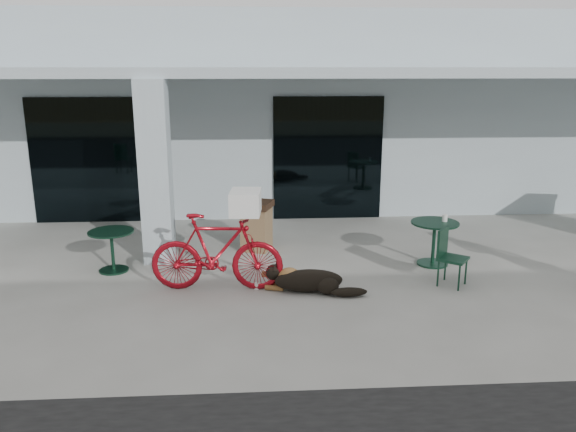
{
  "coord_description": "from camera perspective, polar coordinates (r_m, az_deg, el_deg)",
  "views": [
    {
      "loc": [
        0.16,
        -7.21,
        3.3
      ],
      "look_at": [
        0.7,
        1.44,
        1.0
      ],
      "focal_mm": 35.0,
      "sensor_mm": 36.0,
      "label": 1
    }
  ],
  "objects": [
    {
      "name": "column",
      "position": [
        9.81,
        -13.3,
        4.26
      ],
      "size": [
        0.5,
        0.5,
        3.12
      ],
      "primitive_type": "cube",
      "color": "silver",
      "rests_on": "ground"
    },
    {
      "name": "cafe_table_near",
      "position": [
        9.77,
        -17.41,
        -3.42
      ],
      "size": [
        0.88,
        0.88,
        0.7
      ],
      "primitive_type": null,
      "rotation": [
        0.0,
        0.0,
        -0.21
      ],
      "color": "#133625",
      "rests_on": "ground"
    },
    {
      "name": "laundry_basket",
      "position": [
        8.28,
        -4.34,
        1.4
      ],
      "size": [
        0.48,
        0.62,
        0.35
      ],
      "primitive_type": "cube",
      "rotation": [
        0.0,
        0.0,
        1.49
      ],
      "color": "white",
      "rests_on": "bicycle"
    },
    {
      "name": "trash_receptacle",
      "position": [
        10.41,
        -3.22,
        -0.98
      ],
      "size": [
        0.69,
        0.69,
        0.92
      ],
      "primitive_type": null,
      "rotation": [
        0.0,
        0.0,
        -0.33
      ],
      "color": "brown",
      "rests_on": "ground"
    },
    {
      "name": "cup_on_table",
      "position": [
        9.91,
        15.64,
        -0.19
      ],
      "size": [
        0.11,
        0.11,
        0.12
      ],
      "primitive_type": "cylinder",
      "rotation": [
        0.0,
        0.0,
        -0.39
      ],
      "color": "white",
      "rests_on": "cafe_table_far"
    },
    {
      "name": "cafe_chair_far_a",
      "position": [
        9.06,
        16.43,
        -4.11
      ],
      "size": [
        0.6,
        0.59,
        0.9
      ],
      "primitive_type": null,
      "rotation": [
        0.0,
        0.0,
        0.91
      ],
      "color": "#133625",
      "rests_on": "ground"
    },
    {
      "name": "bicycle",
      "position": [
        8.54,
        -7.25,
        -3.67
      ],
      "size": [
        2.04,
        0.72,
        1.2
      ],
      "primitive_type": "imported",
      "rotation": [
        0.0,
        0.0,
        1.49
      ],
      "color": "maroon",
      "rests_on": "ground"
    },
    {
      "name": "storefront_glass_right",
      "position": [
        12.45,
        4.06,
        5.83
      ],
      "size": [
        2.4,
        0.06,
        2.7
      ],
      "primitive_type": "cube",
      "color": "black",
      "rests_on": "ground"
    },
    {
      "name": "storefront_glass_left",
      "position": [
        12.8,
        -18.84,
        5.32
      ],
      "size": [
        2.8,
        0.06,
        2.7
      ],
      "primitive_type": "cube",
      "color": "black",
      "rests_on": "ground"
    },
    {
      "name": "cafe_table_far",
      "position": [
        9.94,
        14.57,
        -2.7
      ],
      "size": [
        1.06,
        1.06,
        0.76
      ],
      "primitive_type": null,
      "rotation": [
        0.0,
        0.0,
        -0.39
      ],
      "color": "#133625",
      "rests_on": "ground"
    },
    {
      "name": "building",
      "position": [
        15.75,
        -4.23,
        11.02
      ],
      "size": [
        22.0,
        7.0,
        4.5
      ],
      "primitive_type": "cube",
      "color": "silver",
      "rests_on": "ground"
    },
    {
      "name": "overhang",
      "position": [
        10.81,
        -4.57,
        14.35
      ],
      "size": [
        22.0,
        2.8,
        0.18
      ],
      "primitive_type": "cube",
      "color": "silver",
      "rests_on": "column"
    },
    {
      "name": "cup_near_dog",
      "position": [
        8.69,
        -3.21,
        -7.11
      ],
      "size": [
        0.1,
        0.1,
        0.1
      ],
      "primitive_type": "cylinder",
      "rotation": [
        0.0,
        0.0,
        0.34
      ],
      "color": "white",
      "rests_on": "ground"
    },
    {
      "name": "dog",
      "position": [
        8.54,
        2.11,
        -6.45
      ],
      "size": [
        1.26,
        0.71,
        0.4
      ],
      "primitive_type": null,
      "rotation": [
        0.0,
        0.0,
        -0.28
      ],
      "color": "black",
      "rests_on": "ground"
    },
    {
      "name": "ground",
      "position": [
        7.93,
        -4.48,
        -9.77
      ],
      "size": [
        80.0,
        80.0,
        0.0
      ],
      "primitive_type": "plane",
      "color": "#A8A69E",
      "rests_on": "ground"
    }
  ]
}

